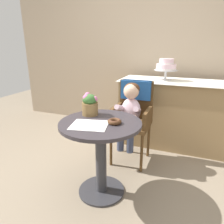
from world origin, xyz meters
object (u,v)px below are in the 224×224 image
Objects in this scene: donut_front at (115,121)px; flower_vase at (90,104)px; cafe_table at (101,144)px; wicker_chair at (134,108)px; seated_child at (130,109)px; tiered_cake_stand at (166,66)px.

donut_front is 0.34m from flower_vase.
cafe_table is 0.39m from flower_vase.
flower_vase is at bearing 140.39° from cafe_table.
wicker_chair is 8.03× the size of donut_front.
seated_child reaches higher than flower_vase.
tiered_cake_stand is at bearing 74.59° from cafe_table.
cafe_table is 0.62m from seated_child.
tiered_cake_stand is (0.26, 0.71, 0.41)m from seated_child.
cafe_table is 0.27m from donut_front.
seated_child is (0.00, -0.16, 0.04)m from wicker_chair.
tiered_cake_stand is at bearing 64.15° from wicker_chair.
cafe_table is 0.76m from wicker_chair.
seated_child is at bearing -110.39° from tiered_cake_stand.
tiered_cake_stand is (0.23, 1.29, 0.34)m from donut_front.
donut_front is 1.36m from tiered_cake_stand.
flower_vase is at bearing -120.30° from seated_child.
tiered_cake_stand is (0.53, 1.16, 0.25)m from flower_vase.
wicker_chair is 0.76m from tiered_cake_stand.
wicker_chair is 4.59× the size of flower_vase.
wicker_chair is at bearing 66.55° from flower_vase.
tiered_cake_stand reaches higher than cafe_table.
flower_vase is (-0.30, 0.13, 0.09)m from donut_front.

